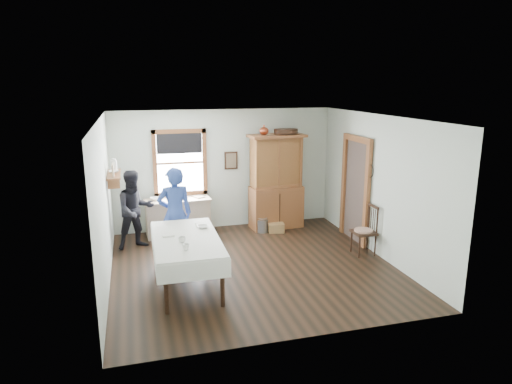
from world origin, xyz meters
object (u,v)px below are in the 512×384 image
spindle_chair (364,230)px  work_counter (178,217)px  wicker_basket (276,228)px  dining_table (187,261)px  figure_dark (135,212)px  china_hutch (276,182)px  pail (262,226)px  woman_blue (175,217)px

spindle_chair → work_counter: bearing=147.2°
spindle_chair → wicker_basket: spindle_chair is taller
dining_table → spindle_chair: 3.52m
work_counter → figure_dark: bearing=-150.2°
china_hutch → dining_table: china_hutch is taller
china_hutch → pail: size_ratio=7.57×
figure_dark → dining_table: bearing=-86.0°
pail → wicker_basket: bearing=-21.0°
china_hutch → spindle_chair: (1.12, -2.09, -0.58)m
pail → wicker_basket: size_ratio=0.83×
china_hutch → dining_table: 3.56m
dining_table → figure_dark: figure_dark is taller
spindle_chair → woman_blue: woman_blue is taller
work_counter → woman_blue: size_ratio=0.86×
spindle_chair → figure_dark: (-4.26, 1.55, 0.25)m
woman_blue → figure_dark: (-0.71, 0.84, -0.08)m
work_counter → dining_table: dining_table is taller
dining_table → figure_dark: size_ratio=1.40×
work_counter → spindle_chair: (3.36, -2.13, 0.09)m
work_counter → dining_table: 2.62m
woman_blue → figure_dark: 1.10m
dining_table → pail: dining_table is taller
china_hutch → figure_dark: china_hutch is taller
china_hutch → spindle_chair: china_hutch is taller
china_hutch → dining_table: bearing=-137.1°
woman_blue → spindle_chair: bearing=164.4°
dining_table → woman_blue: 1.26m
spindle_chair → dining_table: bearing=-172.5°
dining_table → pail: 3.05m
spindle_chair → pail: (-1.53, 1.83, -0.35)m
work_counter → china_hutch: china_hutch is taller
pail → woman_blue: 2.41m
wicker_basket → woman_blue: size_ratio=0.21×
figure_dark → pail: bearing=-11.0°
china_hutch → figure_dark: (-3.14, -0.55, -0.34)m
dining_table → woman_blue: size_ratio=1.26×
work_counter → pail: bearing=-12.7°
dining_table → wicker_basket: bearing=44.3°
pail → dining_table: bearing=-130.2°
figure_dark → work_counter: bearing=16.3°
figure_dark → spindle_chair: bearing=-36.9°
dining_table → woman_blue: woman_blue is taller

